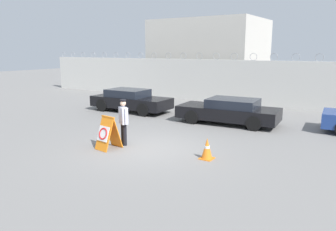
% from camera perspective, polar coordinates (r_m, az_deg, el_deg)
% --- Properties ---
extents(ground_plane, '(90.00, 90.00, 0.00)m').
position_cam_1_polar(ground_plane, '(11.78, -3.69, -5.75)').
color(ground_plane, gray).
extents(perimeter_wall, '(36.00, 0.30, 3.27)m').
position_cam_1_polar(perimeter_wall, '(21.36, 14.44, 5.53)').
color(perimeter_wall, silver).
rests_on(perimeter_wall, ground_plane).
extents(building_block, '(8.54, 6.40, 5.86)m').
position_cam_1_polar(building_block, '(28.20, 7.14, 10.21)').
color(building_block, beige).
rests_on(building_block, ground_plane).
extents(barricade_sign, '(0.73, 0.88, 1.18)m').
position_cam_1_polar(barricade_sign, '(11.76, -10.51, -2.98)').
color(barricade_sign, orange).
rests_on(barricade_sign, ground_plane).
extents(security_guard, '(0.57, 0.58, 1.69)m').
position_cam_1_polar(security_guard, '(12.08, -7.75, -0.80)').
color(security_guard, black).
rests_on(security_guard, ground_plane).
extents(traffic_cone_near, '(0.42, 0.42, 0.69)m').
position_cam_1_polar(traffic_cone_near, '(10.64, 6.81, -5.76)').
color(traffic_cone_near, orange).
rests_on(traffic_cone_near, ground_plane).
extents(parked_car_front_coupe, '(4.69, 2.03, 1.26)m').
position_cam_1_polar(parked_car_front_coupe, '(18.79, -6.58, 2.67)').
color(parked_car_front_coupe, black).
rests_on(parked_car_front_coupe, ground_plane).
extents(parked_car_rear_sedan, '(4.85, 2.28, 1.21)m').
position_cam_1_polar(parked_car_rear_sedan, '(15.80, 10.56, 0.80)').
color(parked_car_rear_sedan, black).
rests_on(parked_car_rear_sedan, ground_plane).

